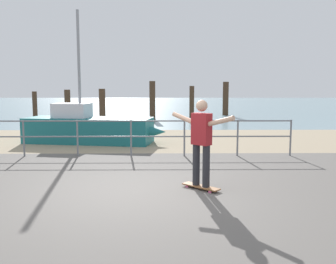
{
  "coord_description": "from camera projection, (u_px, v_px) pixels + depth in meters",
  "views": [
    {
      "loc": [
        0.5,
        -6.84,
        1.98
      ],
      "look_at": [
        0.61,
        2.0,
        0.9
      ],
      "focal_mm": 39.83,
      "sensor_mm": 36.0,
      "label": 1
    }
  ],
  "objects": [
    {
      "name": "ground_plane",
      "position": [
        133.0,
        209.0,
        6.03
      ],
      "size": [
        24.0,
        10.0,
        0.04
      ],
      "primitive_type": "cube",
      "color": "#605B56",
      "rests_on": "ground"
    },
    {
      "name": "beach_strip",
      "position": [
        150.0,
        140.0,
        13.97
      ],
      "size": [
        24.0,
        6.0,
        0.04
      ],
      "primitive_type": "cube",
      "color": "tan",
      "rests_on": "ground"
    },
    {
      "name": "sea_surface",
      "position": [
        159.0,
        104.0,
        41.76
      ],
      "size": [
        72.0,
        50.0,
        0.04
      ],
      "primitive_type": "cube",
      "color": "#75939E",
      "rests_on": "ground"
    },
    {
      "name": "railing_fence",
      "position": [
        104.0,
        132.0,
        10.5
      ],
      "size": [
        10.64,
        0.05,
        1.05
      ],
      "color": "slate",
      "rests_on": "ground"
    },
    {
      "name": "sailboat",
      "position": [
        93.0,
        129.0,
        13.05
      ],
      "size": [
        5.06,
        2.14,
        4.58
      ],
      "color": "#19666B",
      "rests_on": "ground"
    },
    {
      "name": "skateboard",
      "position": [
        201.0,
        187.0,
        7.16
      ],
      "size": [
        0.71,
        0.7,
        0.08
      ],
      "color": "brown",
      "rests_on": "ground"
    },
    {
      "name": "skateboarder",
      "position": [
        201.0,
        138.0,
        7.04
      ],
      "size": [
        1.1,
        1.07,
        1.65
      ],
      "color": "#26262B",
      "rests_on": "skateboard"
    },
    {
      "name": "groyne_post_0",
      "position": [
        35.0,
        105.0,
        23.4
      ],
      "size": [
        0.29,
        0.29,
        1.69
      ],
      "primitive_type": "cylinder",
      "color": "#422D1E",
      "rests_on": "ground"
    },
    {
      "name": "groyne_post_1",
      "position": [
        68.0,
        105.0,
        21.8
      ],
      "size": [
        0.34,
        0.34,
        1.81
      ],
      "primitive_type": "cylinder",
      "color": "#422D1E",
      "rests_on": "ground"
    },
    {
      "name": "groyne_post_2",
      "position": [
        102.0,
        107.0,
        19.12
      ],
      "size": [
        0.33,
        0.33,
        1.87
      ],
      "primitive_type": "cylinder",
      "color": "#422D1E",
      "rests_on": "ground"
    },
    {
      "name": "groyne_post_3",
      "position": [
        152.0,
        100.0,
        22.45
      ],
      "size": [
        0.36,
        0.36,
        2.32
      ],
      "primitive_type": "cylinder",
      "color": "#422D1E",
      "rests_on": "ground"
    },
    {
      "name": "groyne_post_4",
      "position": [
        192.0,
        102.0,
        23.7
      ],
      "size": [
        0.3,
        0.3,
        2.03
      ],
      "primitive_type": "cylinder",
      "color": "#422D1E",
      "rests_on": "ground"
    },
    {
      "name": "groyne_post_5",
      "position": [
        226.0,
        99.0,
        25.6
      ],
      "size": [
        0.4,
        0.4,
        2.31
      ],
      "primitive_type": "cylinder",
      "color": "#422D1E",
      "rests_on": "ground"
    }
  ]
}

